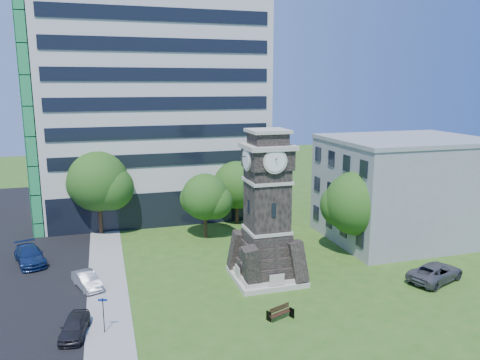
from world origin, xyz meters
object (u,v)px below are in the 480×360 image
object	(u,v)px
car_street_mid	(87,280)
car_east_lot	(436,272)
clock_tower	(267,216)
street_sign	(103,311)
car_street_south	(75,326)
car_street_north	(30,255)
park_bench	(280,312)

from	to	relation	value
car_street_mid	car_east_lot	xyz separation A→B (m)	(26.96, -6.63, 0.12)
car_east_lot	car_street_mid	bearing A→B (deg)	55.36
clock_tower	street_sign	size ratio (longest dim) A/B	5.04
clock_tower	car_street_mid	size ratio (longest dim) A/B	3.24
clock_tower	car_street_south	world-z (taller)	clock_tower
street_sign	car_street_north	bearing A→B (deg)	128.41
car_street_north	park_bench	xyz separation A→B (m)	(17.62, -15.66, -0.26)
car_street_north	car_east_lot	bearing A→B (deg)	-39.35
clock_tower	car_street_south	xyz separation A→B (m)	(-14.60, -4.86, -4.65)
clock_tower	park_bench	distance (m)	8.27
clock_tower	car_street_south	bearing A→B (deg)	-161.59
car_street_mid	street_sign	bearing A→B (deg)	-101.61
clock_tower	car_street_north	distance (m)	21.51
car_street_south	car_street_mid	size ratio (longest dim) A/B	0.97
car_street_south	car_street_north	world-z (taller)	car_street_north
car_street_south	park_bench	bearing A→B (deg)	2.19
car_east_lot	park_bench	world-z (taller)	car_east_lot
car_street_south	street_sign	distance (m)	2.03
car_street_south	car_east_lot	xyz separation A→B (m)	(27.55, 0.52, 0.11)
clock_tower	car_street_north	bearing A→B (deg)	154.49
clock_tower	car_street_north	size ratio (longest dim) A/B	2.37
street_sign	car_street_mid	bearing A→B (deg)	114.13
car_street_mid	park_bench	xyz separation A→B (m)	(12.65, -8.90, -0.14)
car_street_north	park_bench	world-z (taller)	car_street_north
car_street_mid	street_sign	world-z (taller)	street_sign
car_east_lot	street_sign	size ratio (longest dim) A/B	2.19
car_street_mid	car_street_north	distance (m)	8.40
car_street_mid	car_street_north	world-z (taller)	car_street_north
car_street_south	car_street_north	size ratio (longest dim) A/B	0.71
park_bench	car_street_mid	bearing A→B (deg)	123.25
clock_tower	park_bench	world-z (taller)	clock_tower
car_street_south	car_street_north	distance (m)	14.59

